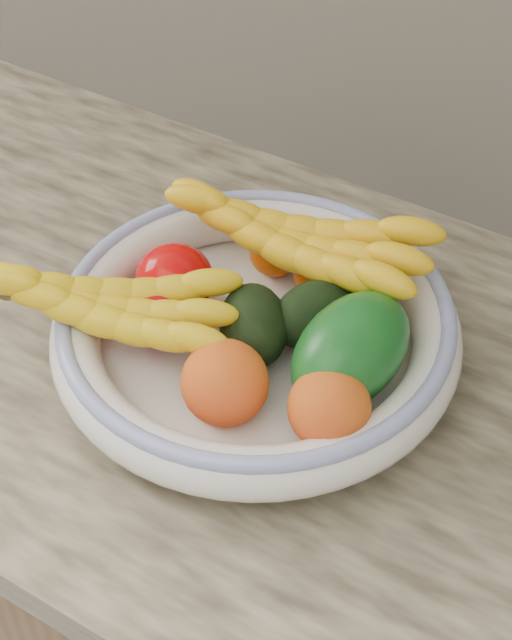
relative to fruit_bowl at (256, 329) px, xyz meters
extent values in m
cube|color=brown|center=(0.00, 0.02, -0.52)|extent=(2.40, 0.62, 0.86)
cube|color=tan|center=(0.00, 0.02, -0.07)|extent=(2.44, 0.66, 0.04)
cylinder|color=silver|center=(0.00, 0.00, -0.04)|extent=(0.13, 0.13, 0.02)
cylinder|color=silver|center=(0.00, 0.00, -0.03)|extent=(0.32, 0.32, 0.01)
torus|color=silver|center=(0.00, 0.00, 0.00)|extent=(0.39, 0.39, 0.05)
torus|color=#38489F|center=(0.00, 0.00, 0.02)|extent=(0.37, 0.37, 0.02)
ellipsoid|color=#E55904|center=(-0.04, 0.10, 0.01)|extent=(0.07, 0.07, 0.05)
ellipsoid|color=#E35504|center=(0.02, 0.10, 0.01)|extent=(0.07, 0.07, 0.05)
ellipsoid|color=#C60506|center=(-0.10, 0.00, 0.01)|extent=(0.10, 0.10, 0.07)
ellipsoid|color=#A7050D|center=(-0.08, -0.05, 0.01)|extent=(0.09, 0.09, 0.06)
ellipsoid|color=black|center=(0.00, -0.01, 0.02)|extent=(0.11, 0.11, 0.06)
ellipsoid|color=black|center=(0.05, 0.03, 0.02)|extent=(0.10, 0.11, 0.06)
ellipsoid|color=#0E4D16|center=(0.10, 0.00, 0.03)|extent=(0.13, 0.15, 0.12)
ellipsoid|color=orange|center=(0.02, -0.09, 0.02)|extent=(0.10, 0.10, 0.08)
ellipsoid|color=orange|center=(0.11, -0.07, 0.02)|extent=(0.07, 0.07, 0.07)
camera|label=1|loc=(0.35, -0.57, 0.65)|focal=55.00mm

